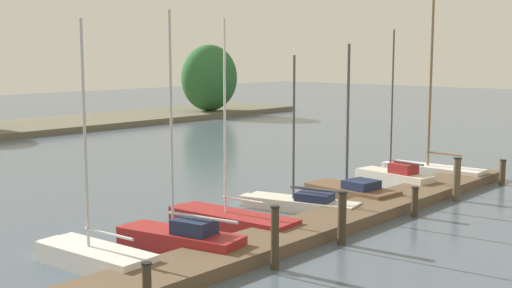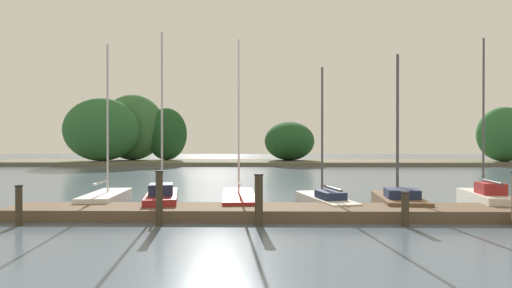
{
  "view_description": "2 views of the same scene",
  "coord_description": "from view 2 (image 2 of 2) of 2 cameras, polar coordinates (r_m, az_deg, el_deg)",
  "views": [
    {
      "loc": [
        -17.05,
        1.33,
        5.19
      ],
      "look_at": [
        -2.72,
        13.97,
        2.58
      ],
      "focal_mm": 46.84,
      "sensor_mm": 36.0,
      "label": 1
    },
    {
      "loc": [
        -2.13,
        -0.24,
        2.38
      ],
      "look_at": [
        -2.35,
        14.25,
        2.31
      ],
      "focal_mm": 28.64,
      "sensor_mm": 36.0,
      "label": 2
    }
  ],
  "objects": [
    {
      "name": "sailboat_3",
      "position": [
        15.15,
        9.48,
        -7.68
      ],
      "size": [
        1.88,
        4.2,
        5.13
      ],
      "rotation": [
        0.0,
        0.0,
        1.81
      ],
      "color": "silver",
      "rests_on": "ground"
    },
    {
      "name": "sailboat_4",
      "position": [
        15.43,
        19.27,
        -7.37
      ],
      "size": [
        1.72,
        3.67,
        5.51
      ],
      "rotation": [
        0.0,
        0.0,
        1.47
      ],
      "color": "brown",
      "rests_on": "ground"
    },
    {
      "name": "sailboat_0",
      "position": [
        16.21,
        -20.1,
        -7.11
      ],
      "size": [
        1.37,
        3.59,
        6.0
      ],
      "rotation": [
        0.0,
        0.0,
        1.64
      ],
      "color": "white",
      "rests_on": "ground"
    },
    {
      "name": "sailboat_1",
      "position": [
        14.89,
        -13.02,
        -7.42
      ],
      "size": [
        1.69,
        3.78,
        6.28
      ],
      "rotation": [
        0.0,
        0.0,
        1.77
      ],
      "color": "maroon",
      "rests_on": "ground"
    },
    {
      "name": "mooring_piling_1",
      "position": [
        12.01,
        -13.36,
        -7.32
      ],
      "size": [
        0.23,
        0.23,
        1.57
      ],
      "color": "#3D3323",
      "rests_on": "ground"
    },
    {
      "name": "sailboat_5",
      "position": [
        16.63,
        29.33,
        -6.61
      ],
      "size": [
        1.42,
        3.43,
        6.08
      ],
      "rotation": [
        0.0,
        0.0,
        1.43
      ],
      "color": "silver",
      "rests_on": "ground"
    },
    {
      "name": "sailboat_2",
      "position": [
        15.24,
        -2.42,
        -7.66
      ],
      "size": [
        1.5,
        4.48,
        6.19
      ],
      "rotation": [
        0.0,
        0.0,
        1.65
      ],
      "color": "maroon",
      "rests_on": "ground"
    },
    {
      "name": "mooring_piling_3",
      "position": [
        12.36,
        20.11,
        -8.5
      ],
      "size": [
        0.24,
        0.24,
        0.98
      ],
      "color": "#3D3323",
      "rests_on": "ground"
    },
    {
      "name": "far_shore",
      "position": [
        43.39,
        -4.59,
        0.8
      ],
      "size": [
        61.61,
        8.0,
        7.57
      ],
      "color": "#66604C",
      "rests_on": "ground"
    },
    {
      "name": "mooring_piling_2",
      "position": [
        11.64,
        0.39,
        -7.78
      ],
      "size": [
        0.27,
        0.27,
        1.48
      ],
      "color": "#3D3323",
      "rests_on": "ground"
    },
    {
      "name": "mooring_piling_0",
      "position": [
        13.52,
        -30.21,
        -7.39
      ],
      "size": [
        0.21,
        0.21,
        1.15
      ],
      "color": "#3D3323",
      "rests_on": "ground"
    },
    {
      "name": "dock_pier",
      "position": [
        13.16,
        10.32,
        -9.36
      ],
      "size": [
        20.16,
        1.8,
        0.35
      ],
      "color": "brown",
      "rests_on": "ground"
    }
  ]
}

